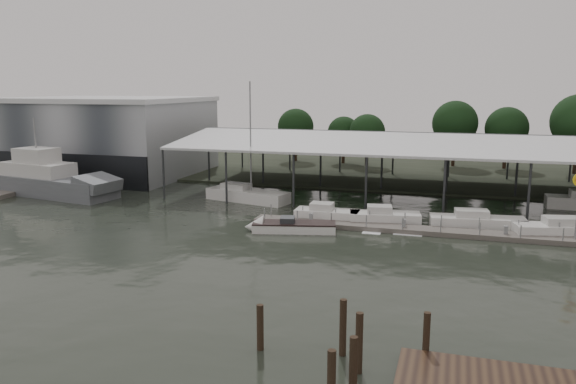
# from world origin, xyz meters

# --- Properties ---
(ground) EXTENTS (200.00, 200.00, 0.00)m
(ground) POSITION_xyz_m (0.00, 0.00, 0.00)
(ground) COLOR #252B23
(ground) RESTS_ON ground
(land_strip_far) EXTENTS (140.00, 30.00, 0.30)m
(land_strip_far) POSITION_xyz_m (0.00, 42.00, 0.10)
(land_strip_far) COLOR #33392B
(land_strip_far) RESTS_ON ground
(land_strip_west) EXTENTS (20.00, 40.00, 0.30)m
(land_strip_west) POSITION_xyz_m (-40.00, 30.00, 0.10)
(land_strip_west) COLOR #33392B
(land_strip_west) RESTS_ON ground
(storage_warehouse) EXTENTS (24.50, 20.50, 10.50)m
(storage_warehouse) POSITION_xyz_m (-28.00, 29.94, 5.29)
(storage_warehouse) COLOR #9CA1A6
(storage_warehouse) RESTS_ON ground
(covered_boat_shed) EXTENTS (58.24, 24.00, 6.96)m
(covered_boat_shed) POSITION_xyz_m (17.00, 28.00, 6.13)
(covered_boat_shed) COLOR silver
(covered_boat_shed) RESTS_ON ground
(trawler_dock) EXTENTS (3.00, 18.00, 0.50)m
(trawler_dock) POSITION_xyz_m (-30.00, 14.00, 0.25)
(trawler_dock) COLOR #5E5A53
(trawler_dock) RESTS_ON ground
(floating_dock) EXTENTS (28.00, 2.00, 1.40)m
(floating_dock) POSITION_xyz_m (15.00, 10.00, 0.20)
(floating_dock) COLOR #5E5A53
(floating_dock) RESTS_ON ground
(grey_trawler) EXTENTS (18.90, 7.43, 8.84)m
(grey_trawler) POSITION_xyz_m (-25.82, 14.89, 1.58)
(grey_trawler) COLOR slate
(grey_trawler) RESTS_ON ground
(white_sailboat) EXTENTS (9.53, 4.74, 12.67)m
(white_sailboat) POSITION_xyz_m (-3.12, 18.00, 0.65)
(white_sailboat) COLOR white
(white_sailboat) RESTS_ON ground
(speedboat_underway) EXTENTS (18.35, 5.98, 2.00)m
(speedboat_underway) POSITION_xyz_m (4.62, 7.15, 0.39)
(speedboat_underway) COLOR white
(speedboat_underway) RESTS_ON ground
(moored_cruiser_0) EXTENTS (5.75, 2.29, 1.70)m
(moored_cruiser_0) POSITION_xyz_m (6.99, 11.74, 0.61)
(moored_cruiser_0) COLOR white
(moored_cruiser_0) RESTS_ON ground
(moored_cruiser_1) EXTENTS (6.39, 3.24, 1.70)m
(moored_cruiser_1) POSITION_xyz_m (12.11, 12.05, 0.61)
(moored_cruiser_1) COLOR white
(moored_cruiser_1) RESTS_ON ground
(moored_cruiser_2) EXTENTS (8.03, 3.11, 1.70)m
(moored_cruiser_2) POSITION_xyz_m (19.85, 12.68, 0.61)
(moored_cruiser_2) COLOR white
(moored_cruiser_2) RESTS_ON ground
(moored_cruiser_3) EXTENTS (8.93, 4.04, 1.70)m
(moored_cruiser_3) POSITION_xyz_m (26.88, 11.92, 0.61)
(moored_cruiser_3) COLOR white
(moored_cruiser_3) RESTS_ON ground
(mooring_pilings) EXTENTS (7.68, 6.09, 3.47)m
(mooring_pilings) POSITION_xyz_m (13.90, -14.93, 0.99)
(mooring_pilings) COLOR #37271B
(mooring_pilings) RESTS_ON ground
(horizon_tree_line) EXTENTS (68.21, 10.08, 10.96)m
(horizon_tree_line) POSITION_xyz_m (27.06, 48.29, 6.15)
(horizon_tree_line) COLOR black
(horizon_tree_line) RESTS_ON ground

